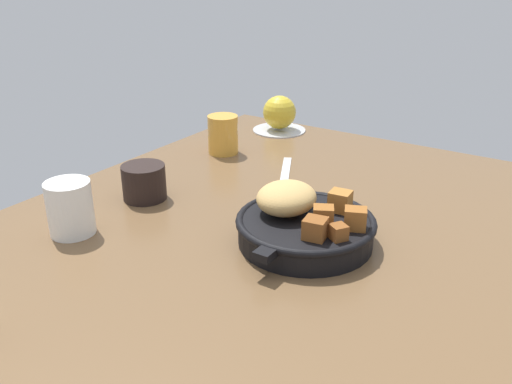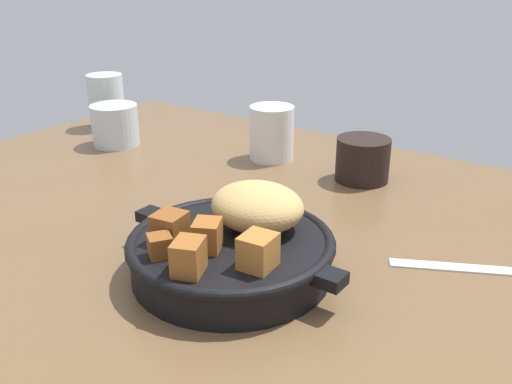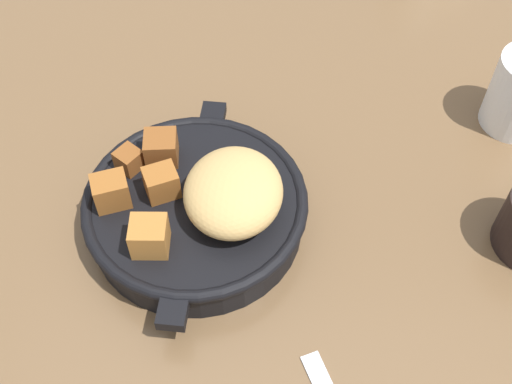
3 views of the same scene
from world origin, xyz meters
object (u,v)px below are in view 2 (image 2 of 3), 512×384
Objects in this scene: butter_knife at (494,270)px; coffee_mug_dark at (363,159)px; cast_iron_skillet at (234,245)px; white_creamer_pitcher at (272,133)px; water_glass_tall at (106,101)px; water_glass_short at (115,125)px.

butter_knife is 27.54cm from coffee_mug_dark.
white_creamer_pitcher is (-17.08, 31.25, 1.13)cm from cast_iron_skillet.
cast_iron_skillet and white_creamer_pitcher have the same top height.
water_glass_tall is (-51.10, -3.17, 1.85)cm from coffee_mug_dark.
water_glass_tall is 1.17× the size of white_creamer_pitcher.
butter_knife is at bearing -5.13° from water_glass_short.
white_creamer_pitcher is (-38.45, 15.44, 4.06)cm from butter_knife.
cast_iron_skillet is at bearing -87.68° from coffee_mug_dark.
butter_knife is 2.74× the size of coffee_mug_dark.
coffee_mug_dark is 0.77× the size of water_glass_tall.
cast_iron_skillet is 59.43cm from water_glass_tall.
water_glass_tall reaches higher than white_creamer_pitcher.
cast_iron_skillet reaches higher than water_glass_short.
cast_iron_skillet is 2.96× the size of white_creamer_pitcher.
butter_knife is at bearing -21.87° from white_creamer_pitcher.
butter_knife is 41.63cm from white_creamer_pitcher.
water_glass_tall is at bearing -176.45° from coffee_mug_dark.
coffee_mug_dark is at bearing 3.55° from water_glass_tall.
cast_iron_skillet is 35.63cm from white_creamer_pitcher.
water_glass_tall is at bearing -174.81° from white_creamer_pitcher.
water_glass_short is 27.38cm from white_creamer_pitcher.
coffee_mug_dark is at bearing -0.13° from white_creamer_pitcher.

